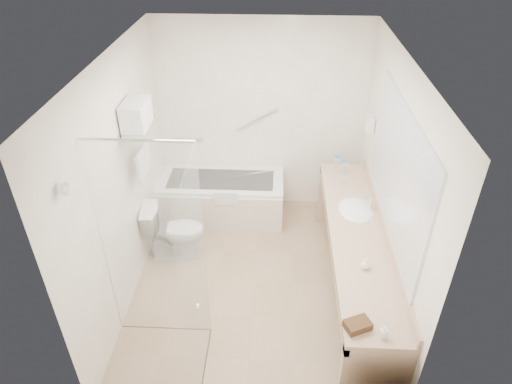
{
  "coord_description": "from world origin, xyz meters",
  "views": [
    {
      "loc": [
        0.2,
        -3.69,
        3.66
      ],
      "look_at": [
        0.0,
        0.3,
        1.0
      ],
      "focal_mm": 32.0,
      "sensor_mm": 36.0,
      "label": 1
    }
  ],
  "objects_px": {
    "vanity_counter": "(355,249)",
    "bathtub": "(222,197)",
    "toilet": "(175,231)",
    "water_bottle_left": "(335,163)",
    "amenity_basket": "(358,325)"
  },
  "relations": [
    {
      "from": "bathtub",
      "to": "vanity_counter",
      "type": "height_order",
      "value": "vanity_counter"
    },
    {
      "from": "bathtub",
      "to": "toilet",
      "type": "distance_m",
      "value": 0.95
    },
    {
      "from": "vanity_counter",
      "to": "bathtub",
      "type": "bearing_deg",
      "value": 137.65
    },
    {
      "from": "bathtub",
      "to": "amenity_basket",
      "type": "xyz_separation_m",
      "value": [
        1.36,
        -2.56,
        0.61
      ]
    },
    {
      "from": "toilet",
      "to": "water_bottle_left",
      "type": "relative_size",
      "value": 4.15
    },
    {
      "from": "vanity_counter",
      "to": "toilet",
      "type": "bearing_deg",
      "value": 164.18
    },
    {
      "from": "vanity_counter",
      "to": "toilet",
      "type": "distance_m",
      "value": 2.07
    },
    {
      "from": "toilet",
      "to": "water_bottle_left",
      "type": "distance_m",
      "value": 2.06
    },
    {
      "from": "bathtub",
      "to": "toilet",
      "type": "height_order",
      "value": "toilet"
    },
    {
      "from": "water_bottle_left",
      "to": "amenity_basket",
      "type": "bearing_deg",
      "value": -91.15
    },
    {
      "from": "amenity_basket",
      "to": "water_bottle_left",
      "type": "bearing_deg",
      "value": 88.85
    },
    {
      "from": "water_bottle_left",
      "to": "bathtub",
      "type": "bearing_deg",
      "value": 174.15
    },
    {
      "from": "vanity_counter",
      "to": "amenity_basket",
      "type": "height_order",
      "value": "vanity_counter"
    },
    {
      "from": "vanity_counter",
      "to": "toilet",
      "type": "xyz_separation_m",
      "value": [
        -1.97,
        0.56,
        -0.3
      ]
    },
    {
      "from": "vanity_counter",
      "to": "water_bottle_left",
      "type": "relative_size",
      "value": 15.95
    }
  ]
}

